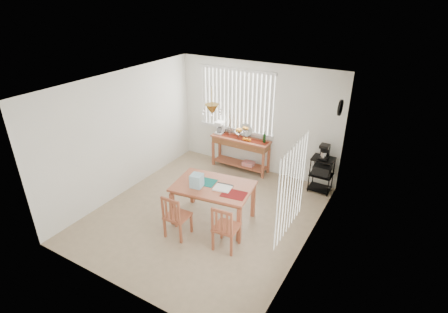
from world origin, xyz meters
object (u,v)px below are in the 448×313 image
Objects in this scene: cart_items at (325,152)px; chair_right at (225,228)px; dining_table at (213,189)px; chair_left at (176,216)px; wire_cart at (322,171)px; sideboard at (241,146)px.

chair_right is at bearing -107.40° from cart_items.
dining_table is 0.88m from chair_right.
dining_table is at bearing 67.10° from chair_left.
cart_items is at bearing 58.27° from chair_left.
wire_cart is at bearing 55.39° from dining_table.
cart_items is at bearing -0.50° from sideboard.
wire_cart is 0.47m from cart_items.
cart_items is (0.00, 0.01, 0.47)m from wire_cart.
chair_left reaches higher than wire_cart.
sideboard is at bearing 179.25° from wire_cart.
chair_right is at bearing 9.26° from chair_left.
dining_table is (-1.45, -2.11, -0.26)m from cart_items.
dining_table is 1.81× the size of chair_left.
sideboard is at bearing 94.50° from chair_left.
cart_items is at bearing 72.60° from chair_right.
sideboard is 2.96m from chair_right.
cart_items is (1.99, -0.02, 0.33)m from sideboard.
chair_right is (1.14, -2.72, -0.19)m from sideboard.
chair_right is at bearing -107.45° from wire_cart.
cart_items is 2.88m from chair_right.
chair_right is at bearing -67.21° from sideboard.
chair_left is (-0.31, -0.74, -0.26)m from dining_table.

